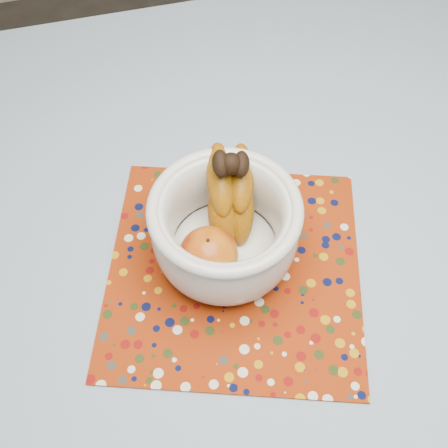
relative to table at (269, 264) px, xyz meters
name	(u,v)px	position (x,y,z in m)	size (l,w,h in m)	color
table	(269,264)	(0.00, 0.00, 0.00)	(1.20, 1.20, 0.75)	brown
tablecloth	(272,240)	(0.00, 0.00, 0.08)	(1.32, 1.32, 0.01)	slate
placemat	(234,269)	(-0.08, -0.04, 0.09)	(0.39, 0.39, 0.00)	maroon
fruit_bowl	(227,220)	(-0.08, 0.00, 0.17)	(0.22, 0.24, 0.17)	silver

